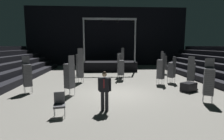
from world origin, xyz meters
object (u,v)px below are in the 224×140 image
chair_stack_rear_centre (121,67)px  chair_stack_front_left (172,70)px  equipment_road_case (189,87)px  chair_stack_aisle_right (121,63)px  chair_stack_rear_left (69,75)px  man_with_tie (105,89)px  chair_stack_mid_left (27,75)px  chair_stack_mid_right (164,62)px  chair_stack_front_right (209,81)px  chair_stack_mid_centre (80,65)px  stage_riser (109,65)px  chair_stack_aisle_left (191,71)px  loose_chair_near_man (59,103)px  chair_stack_rear_right (161,69)px

chair_stack_rear_centre → chair_stack_front_left: bearing=64.6°
equipment_road_case → chair_stack_aisle_right: bearing=124.5°
chair_stack_rear_left → equipment_road_case: 7.10m
man_with_tie → chair_stack_rear_left: chair_stack_rear_left is taller
chair_stack_mid_left → chair_stack_rear_centre: (5.84, 3.62, -0.04)m
chair_stack_front_left → chair_stack_mid_right: bearing=38.6°
chair_stack_front_left → chair_stack_mid_left: 9.78m
chair_stack_front_right → equipment_road_case: bearing=-67.5°
chair_stack_mid_right → chair_stack_mid_centre: chair_stack_mid_centre is taller
chair_stack_mid_left → chair_stack_mid_right: 12.34m
chair_stack_rear_left → chair_stack_rear_centre: 5.38m
chair_stack_mid_centre → stage_riser: bearing=43.2°
chair_stack_aisle_right → chair_stack_front_right: bearing=-117.6°
chair_stack_front_left → chair_stack_mid_right: size_ratio=0.89×
man_with_tie → stage_riser: bearing=-79.9°
chair_stack_mid_left → chair_stack_aisle_left: bearing=154.6°
stage_riser → chair_stack_mid_centre: stage_riser is taller
chair_stack_aisle_right → man_with_tie: bearing=-153.3°
stage_riser → chair_stack_front_left: stage_riser is taller
man_with_tie → chair_stack_front_left: chair_stack_front_left is taller
chair_stack_front_left → loose_chair_near_man: bearing=-178.4°
stage_riser → loose_chair_near_man: stage_riser is taller
stage_riser → chair_stack_rear_right: size_ratio=2.61×
chair_stack_mid_left → man_with_tie: bearing=113.2°
man_with_tie → equipment_road_case: 5.98m
chair_stack_front_right → chair_stack_aisle_left: size_ratio=1.04×
chair_stack_mid_right → chair_stack_aisle_right: (-4.44, -1.62, 0.17)m
chair_stack_mid_right → loose_chair_near_man: chair_stack_mid_right is taller
chair_stack_front_right → chair_stack_aisle_left: (0.95, 3.46, -0.04)m
chair_stack_mid_right → chair_stack_rear_right: bearing=-33.1°
chair_stack_front_right → chair_stack_mid_right: chair_stack_mid_right is taller
chair_stack_front_right → chair_stack_mid_right: 9.07m
stage_riser → chair_stack_front_left: size_ratio=2.95×
chair_stack_rear_left → equipment_road_case: (7.04, 0.41, -0.85)m
stage_riser → chair_stack_aisle_right: bearing=-80.0°
man_with_tie → loose_chair_near_man: size_ratio=1.79×
stage_riser → chair_stack_mid_centre: size_ratio=2.26×
chair_stack_rear_right → loose_chair_near_man: size_ratio=2.35×
chair_stack_front_left → equipment_road_case: (0.06, -2.51, -0.72)m
chair_stack_rear_left → chair_stack_aisle_right: 6.58m
equipment_road_case → loose_chair_near_man: 7.72m
chair_stack_mid_centre → chair_stack_rear_right: bearing=-36.4°
chair_stack_rear_left → chair_stack_aisle_left: 7.99m
chair_stack_mid_left → stage_riser: bearing=-149.7°
chair_stack_rear_centre → chair_stack_aisle_left: 5.16m
loose_chair_near_man → chair_stack_front_left: bearing=-149.8°
chair_stack_mid_right → chair_stack_aisle_left: 5.55m
chair_stack_rear_right → loose_chair_near_man: (-5.87, -5.46, -0.58)m
chair_stack_front_left → chair_stack_aisle_left: 1.51m
chair_stack_rear_centre → chair_stack_mid_centre: bearing=-82.8°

